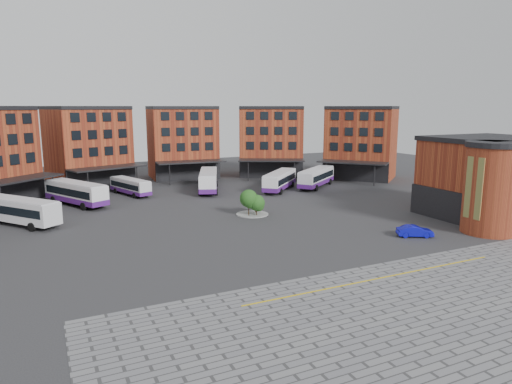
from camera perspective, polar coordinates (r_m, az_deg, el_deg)
name	(u,v)px	position (r m, az deg, el deg)	size (l,w,h in m)	color
ground	(282,239)	(50.99, 3.21, -5.90)	(160.00, 160.00, 0.00)	#28282B
paving_zone	(457,316)	(36.01, 23.81, -14.03)	(50.00, 22.00, 0.02)	slate
yellow_line	(380,278)	(41.15, 15.27, -10.33)	(26.00, 0.15, 0.02)	gold
main_building	(156,148)	(83.55, -12.43, 5.39)	(94.14, 42.48, 14.60)	#984021
east_building	(488,179)	(66.31, 26.97, 1.49)	(17.40, 15.40, 10.60)	#984021
tree_island	(253,202)	(61.23, -0.37, -1.28)	(4.40, 4.40, 3.62)	gray
bus_a	(19,210)	(63.39, -27.47, -1.96)	(9.38, 11.02, 3.35)	silver
bus_b	(76,193)	(72.84, -21.59, -0.08)	(8.27, 12.31, 3.50)	white
bus_c	(130,186)	(78.52, -15.44, 0.71)	(5.32, 9.92, 2.74)	silver
bus_d	(208,180)	(79.61, -5.97, 1.48)	(7.14, 12.69, 3.52)	white
bus_e	(280,180)	(79.96, 2.99, 1.48)	(10.21, 10.21, 3.31)	white
bus_f	(316,177)	(83.85, 7.57, 1.86)	(11.26, 9.57, 3.40)	silver
blue_car	(415,231)	(54.66, 19.24, -4.64)	(1.38, 3.96, 1.31)	#0E0EB7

